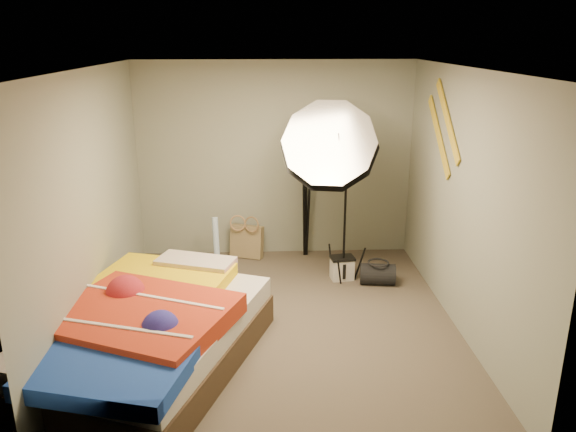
{
  "coord_description": "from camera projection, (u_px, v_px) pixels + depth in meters",
  "views": [
    {
      "loc": [
        -0.16,
        -5.05,
        2.77
      ],
      "look_at": [
        0.1,
        0.6,
        0.95
      ],
      "focal_mm": 35.0,
      "sensor_mm": 36.0,
      "label": 1
    }
  ],
  "objects": [
    {
      "name": "bed",
      "position": [
        149.0,
        332.0,
        4.86
      ],
      "size": [
        2.2,
        2.69,
        0.64
      ],
      "color": "#433121",
      "rests_on": "floor"
    },
    {
      "name": "wall_front",
      "position": [
        291.0,
        301.0,
        3.38
      ],
      "size": [
        3.5,
        0.0,
        3.5
      ],
      "primitive_type": "plane",
      "rotation": [
        -1.57,
        0.0,
        0.0
      ],
      "color": "gray",
      "rests_on": "floor"
    },
    {
      "name": "floor",
      "position": [
        281.0,
        324.0,
        5.66
      ],
      "size": [
        4.0,
        4.0,
        0.0
      ],
      "primitive_type": "plane",
      "color": "brown",
      "rests_on": "ground"
    },
    {
      "name": "tote_bag",
      "position": [
        247.0,
        241.0,
        7.33
      ],
      "size": [
        0.46,
        0.31,
        0.44
      ],
      "primitive_type": "cube",
      "rotation": [
        -0.14,
        0.0,
        -0.34
      ],
      "color": "#9F8960",
      "rests_on": "floor"
    },
    {
      "name": "duffel_bag",
      "position": [
        378.0,
        274.0,
        6.54
      ],
      "size": [
        0.44,
        0.3,
        0.25
      ],
      "primitive_type": "cylinder",
      "rotation": [
        0.0,
        1.57,
        -0.15
      ],
      "color": "black",
      "rests_on": "floor"
    },
    {
      "name": "wall_back",
      "position": [
        275.0,
        160.0,
        7.18
      ],
      "size": [
        3.5,
        0.0,
        3.5
      ],
      "primitive_type": "plane",
      "rotation": [
        1.57,
        0.0,
        0.0
      ],
      "color": "gray",
      "rests_on": "floor"
    },
    {
      "name": "ceiling",
      "position": [
        280.0,
        68.0,
        4.9
      ],
      "size": [
        4.0,
        4.0,
        0.0
      ],
      "primitive_type": "plane",
      "rotation": [
        3.14,
        0.0,
        0.0
      ],
      "color": "silver",
      "rests_on": "wall_back"
    },
    {
      "name": "photo_umbrella",
      "position": [
        330.0,
        148.0,
        6.1
      ],
      "size": [
        1.39,
        1.09,
        2.24
      ],
      "color": "black",
      "rests_on": "floor"
    },
    {
      "name": "camera_case",
      "position": [
        342.0,
        269.0,
        6.68
      ],
      "size": [
        0.28,
        0.22,
        0.26
      ],
      "primitive_type": "cube",
      "rotation": [
        0.0,
        0.0,
        0.14
      ],
      "color": "silver",
      "rests_on": "floor"
    },
    {
      "name": "wall_stripe_lower",
      "position": [
        439.0,
        136.0,
        6.01
      ],
      "size": [
        0.02,
        0.91,
        0.78
      ],
      "primitive_type": "cube",
      "rotation": [
        0.7,
        0.0,
        0.0
      ],
      "color": "gold",
      "rests_on": "wall_right"
    },
    {
      "name": "wall_left",
      "position": [
        92.0,
        208.0,
        5.2
      ],
      "size": [
        0.0,
        4.0,
        4.0
      ],
      "primitive_type": "plane",
      "rotation": [
        1.57,
        0.0,
        1.57
      ],
      "color": "gray",
      "rests_on": "floor"
    },
    {
      "name": "wall_right",
      "position": [
        463.0,
        203.0,
        5.36
      ],
      "size": [
        0.0,
        4.0,
        4.0
      ],
      "primitive_type": "plane",
      "rotation": [
        1.57,
        0.0,
        -1.57
      ],
      "color": "gray",
      "rests_on": "floor"
    },
    {
      "name": "wrapping_roll",
      "position": [
        216.0,
        243.0,
        6.94
      ],
      "size": [
        0.11,
        0.2,
        0.65
      ],
      "primitive_type": "cylinder",
      "rotation": [
        -0.17,
        0.0,
        0.2
      ],
      "color": "#6FA2DF",
      "rests_on": "floor"
    },
    {
      "name": "wall_stripe_upper",
      "position": [
        448.0,
        120.0,
        5.71
      ],
      "size": [
        0.02,
        0.91,
        0.78
      ],
      "primitive_type": "cube",
      "rotation": [
        0.7,
        0.0,
        0.0
      ],
      "color": "gold",
      "rests_on": "wall_right"
    },
    {
      "name": "camera_tripod",
      "position": [
        306.0,
        201.0,
        7.23
      ],
      "size": [
        0.08,
        0.08,
        1.29
      ],
      "color": "black",
      "rests_on": "floor"
    }
  ]
}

